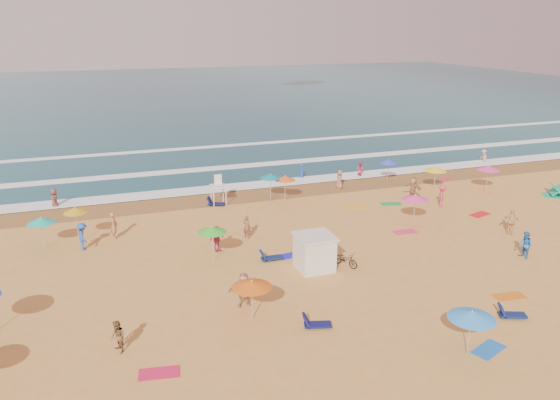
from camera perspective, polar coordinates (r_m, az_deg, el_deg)
name	(u,v)px	position (r m, az deg, el deg)	size (l,w,h in m)	color
ground	(339,245)	(36.29, 6.17, -4.69)	(220.00, 220.00, 0.00)	gold
ocean	(164,95)	(115.94, -12.00, 10.68)	(220.00, 140.00, 0.18)	#0C4756
wet_sand	(278,192)	(47.20, -0.26, 0.82)	(220.00, 220.00, 0.00)	olive
surf_foam	(249,167)	(55.28, -3.23, 3.46)	(200.00, 18.70, 0.05)	white
cabana	(314,253)	(32.42, 3.62, -5.55)	(2.00, 2.00, 2.00)	silver
cabana_roof	(315,236)	(32.01, 3.65, -3.81)	(2.20, 2.20, 0.12)	silver
bicycle	(345,259)	(33.12, 6.85, -6.15)	(0.60, 1.72, 0.90)	black
lifeguard_stand	(218,192)	(44.03, -6.45, 0.85)	(1.20, 1.20, 2.10)	white
beach_umbrellas	(361,212)	(36.29, 8.43, -1.24)	(55.42, 27.13, 0.78)	#F6368D
loungers	(416,244)	(36.94, 14.02, -4.45)	(52.78, 23.00, 0.34)	#0E1648
towels	(400,251)	(35.88, 12.45, -5.27)	(31.20, 29.03, 0.03)	#D51A47
beachgoers	(315,213)	(39.70, 3.73, -1.33)	(53.56, 24.74, 2.15)	brown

